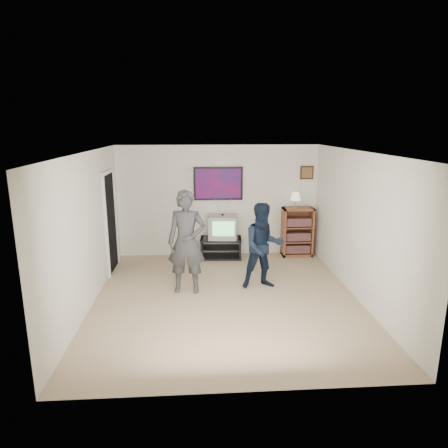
{
  "coord_description": "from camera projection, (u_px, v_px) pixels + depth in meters",
  "views": [
    {
      "loc": [
        -0.47,
        -6.36,
        2.9
      ],
      "look_at": [
        0.01,
        0.73,
        1.15
      ],
      "focal_mm": 32.0,
      "sensor_mm": 36.0,
      "label": 1
    }
  ],
  "objects": [
    {
      "name": "doorway",
      "position": [
        110.0,
        223.0,
        8.05
      ],
      "size": [
        0.03,
        0.85,
        2.0
      ],
      "primitive_type": "cube",
      "color": "black",
      "rests_on": "room_shell"
    },
    {
      "name": "room_shell",
      "position": [
        225.0,
        224.0,
        6.93
      ],
      "size": [
        4.51,
        5.0,
        2.51
      ],
      "color": "#94815E",
      "rests_on": "ground"
    },
    {
      "name": "poster",
      "position": [
        218.0,
        184.0,
        8.89
      ],
      "size": [
        1.1,
        0.03,
        0.75
      ],
      "primitive_type": "cube",
      "color": "black",
      "rests_on": "room_shell"
    },
    {
      "name": "table_lamp",
      "position": [
        295.0,
        200.0,
        8.86
      ],
      "size": [
        0.23,
        0.23,
        0.36
      ],
      "primitive_type": null,
      "color": "beige",
      "rests_on": "bookshelf"
    },
    {
      "name": "crt_television",
      "position": [
        223.0,
        227.0,
        8.88
      ],
      "size": [
        0.66,
        0.58,
        0.52
      ],
      "primitive_type": null,
      "rotation": [
        0.0,
        0.0,
        -0.1
      ],
      "color": "#999A95",
      "rests_on": "media_stand"
    },
    {
      "name": "air_vent",
      "position": [
        193.0,
        170.0,
        8.79
      ],
      "size": [
        0.28,
        0.02,
        0.14
      ],
      "primitive_type": "cube",
      "color": "white",
      "rests_on": "room_shell"
    },
    {
      "name": "bookshelf",
      "position": [
        297.0,
        232.0,
        9.08
      ],
      "size": [
        0.68,
        0.39,
        1.11
      ],
      "primitive_type": null,
      "color": "#5B2E1B",
      "rests_on": "room_shell"
    },
    {
      "name": "controller_right",
      "position": [
        261.0,
        225.0,
        7.33
      ],
      "size": [
        0.06,
        0.14,
        0.04
      ],
      "primitive_type": "cube",
      "rotation": [
        0.0,
        0.0,
        0.17
      ],
      "color": "white",
      "rests_on": "person_short"
    },
    {
      "name": "small_picture",
      "position": [
        307.0,
        173.0,
        8.97
      ],
      "size": [
        0.3,
        0.03,
        0.3
      ],
      "primitive_type": "cube",
      "color": "black",
      "rests_on": "room_shell"
    },
    {
      "name": "controller_left",
      "position": [
        190.0,
        220.0,
        7.14
      ],
      "size": [
        0.07,
        0.13,
        0.04
      ],
      "primitive_type": "cube",
      "rotation": [
        0.0,
        0.0,
        0.3
      ],
      "color": "white",
      "rests_on": "person_tall"
    },
    {
      "name": "person_tall",
      "position": [
        187.0,
        242.0,
        7.0
      ],
      "size": [
        0.71,
        0.5,
        1.84
      ],
      "primitive_type": "imported",
      "rotation": [
        0.0,
        0.0,
        -0.09
      ],
      "color": "#333235",
      "rests_on": "room_shell"
    },
    {
      "name": "media_stand",
      "position": [
        221.0,
        248.0,
        9.0
      ],
      "size": [
        0.94,
        0.57,
        0.46
      ],
      "rotation": [
        0.0,
        0.0,
        -0.07
      ],
      "color": "black",
      "rests_on": "room_shell"
    },
    {
      "name": "person_short",
      "position": [
        263.0,
        246.0,
        7.21
      ],
      "size": [
        0.82,
        0.67,
        1.58
      ],
      "primitive_type": "imported",
      "rotation": [
        0.0,
        0.0,
        0.1
      ],
      "color": "black",
      "rests_on": "room_shell"
    }
  ]
}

